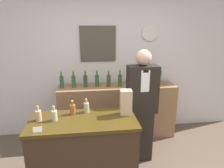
# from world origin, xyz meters

# --- Properties ---
(back_wall) EXTENTS (5.20, 0.09, 2.70)m
(back_wall) POSITION_xyz_m (0.00, 2.00, 1.36)
(back_wall) COLOR silver
(back_wall) RESTS_ON ground_plane
(back_shelf) EXTENTS (2.07, 0.45, 0.97)m
(back_shelf) POSITION_xyz_m (0.17, 1.71, 0.48)
(back_shelf) COLOR #8E6642
(back_shelf) RESTS_ON ground_plane
(display_counter) EXTENTS (1.26, 0.61, 0.92)m
(display_counter) POSITION_xyz_m (-0.42, 0.55, 0.46)
(display_counter) COLOR #382619
(display_counter) RESTS_ON ground_plane
(shopkeeper) EXTENTS (0.42, 0.27, 1.68)m
(shopkeeper) POSITION_xyz_m (0.42, 1.02, 0.84)
(shopkeeper) COLOR black
(shopkeeper) RESTS_ON ground_plane
(potted_plant) EXTENTS (0.26, 0.26, 0.34)m
(potted_plant) POSITION_xyz_m (0.83, 1.71, 1.16)
(potted_plant) COLOR #4C3D2D
(potted_plant) RESTS_ON back_shelf
(paper_bag) EXTENTS (0.15, 0.12, 0.32)m
(paper_bag) POSITION_xyz_m (0.11, 0.63, 1.08)
(paper_bag) COLOR tan
(paper_bag) RESTS_ON display_counter
(price_card_left) EXTENTS (0.09, 0.02, 0.06)m
(price_card_left) POSITION_xyz_m (-0.88, 0.32, 0.95)
(price_card_left) COLOR white
(price_card_left) RESTS_ON display_counter
(counter_bottle_0) EXTENTS (0.07, 0.07, 0.18)m
(counter_bottle_0) POSITION_xyz_m (-0.93, 0.60, 0.99)
(counter_bottle_0) COLOR tan
(counter_bottle_0) RESTS_ON display_counter
(counter_bottle_1) EXTENTS (0.07, 0.07, 0.18)m
(counter_bottle_1) POSITION_xyz_m (-0.75, 0.57, 0.99)
(counter_bottle_1) COLOR #B1B188
(counter_bottle_1) RESTS_ON display_counter
(counter_bottle_2) EXTENTS (0.07, 0.07, 0.18)m
(counter_bottle_2) POSITION_xyz_m (-0.55, 0.72, 0.99)
(counter_bottle_2) COLOR brown
(counter_bottle_2) RESTS_ON display_counter
(counter_bottle_3) EXTENTS (0.07, 0.07, 0.18)m
(counter_bottle_3) POSITION_xyz_m (-0.38, 0.76, 0.99)
(counter_bottle_3) COLOR tan
(counter_bottle_3) RESTS_ON display_counter
(shelf_bottle_0) EXTENTS (0.07, 0.07, 0.30)m
(shelf_bottle_0) POSITION_xyz_m (-0.78, 1.72, 1.08)
(shelf_bottle_0) COLOR #2B5228
(shelf_bottle_0) RESTS_ON back_shelf
(shelf_bottle_1) EXTENTS (0.07, 0.07, 0.30)m
(shelf_bottle_1) POSITION_xyz_m (-0.58, 1.72, 1.08)
(shelf_bottle_1) COLOR #2C5824
(shelf_bottle_1) RESTS_ON back_shelf
(shelf_bottle_2) EXTENTS (0.07, 0.07, 0.30)m
(shelf_bottle_2) POSITION_xyz_m (-0.38, 1.73, 1.08)
(shelf_bottle_2) COLOR #264E24
(shelf_bottle_2) RESTS_ON back_shelf
(shelf_bottle_3) EXTENTS (0.07, 0.07, 0.30)m
(shelf_bottle_3) POSITION_xyz_m (-0.18, 1.73, 1.08)
(shelf_bottle_3) COLOR #295723
(shelf_bottle_3) RESTS_ON back_shelf
(shelf_bottle_4) EXTENTS (0.07, 0.07, 0.30)m
(shelf_bottle_4) POSITION_xyz_m (0.01, 1.69, 1.08)
(shelf_bottle_4) COLOR #314B1F
(shelf_bottle_4) RESTS_ON back_shelf
(shelf_bottle_5) EXTENTS (0.07, 0.07, 0.30)m
(shelf_bottle_5) POSITION_xyz_m (0.21, 1.70, 1.08)
(shelf_bottle_5) COLOR #2D5822
(shelf_bottle_5) RESTS_ON back_shelf
(shelf_bottle_6) EXTENTS (0.07, 0.07, 0.30)m
(shelf_bottle_6) POSITION_xyz_m (0.41, 1.72, 1.08)
(shelf_bottle_6) COLOR #33561C
(shelf_bottle_6) RESTS_ON back_shelf
(shelf_bottle_7) EXTENTS (0.07, 0.07, 0.30)m
(shelf_bottle_7) POSITION_xyz_m (0.61, 1.69, 1.08)
(shelf_bottle_7) COLOR #295721
(shelf_bottle_7) RESTS_ON back_shelf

